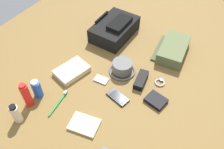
{
  "coord_description": "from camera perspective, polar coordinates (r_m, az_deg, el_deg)",
  "views": [
    {
      "loc": [
        -0.79,
        -0.5,
        1.09
      ],
      "look_at": [
        0.0,
        0.0,
        0.04
      ],
      "focal_mm": 37.51,
      "sensor_mm": 36.0,
      "label": 1
    }
  ],
  "objects": [
    {
      "name": "ground_plane",
      "position": [
        1.45,
        0.0,
        -1.36
      ],
      "size": [
        2.64,
        2.02,
        0.02
      ],
      "primitive_type": "cube",
      "color": "brown",
      "rests_on": "ground"
    },
    {
      "name": "backpack",
      "position": [
        1.71,
        0.68,
        11.07
      ],
      "size": [
        0.35,
        0.24,
        0.14
      ],
      "color": "black",
      "rests_on": "ground_plane"
    },
    {
      "name": "toiletry_pouch",
      "position": [
        1.62,
        14.62,
        5.98
      ],
      "size": [
        0.3,
        0.23,
        0.08
      ],
      "color": "#56603D",
      "rests_on": "ground_plane"
    },
    {
      "name": "bucket_hat",
      "position": [
        1.46,
        2.51,
        1.68
      ],
      "size": [
        0.17,
        0.17,
        0.08
      ],
      "color": "#606060",
      "rests_on": "ground_plane"
    },
    {
      "name": "lotion_bottle",
      "position": [
        1.32,
        -22.36,
        -8.8
      ],
      "size": [
        0.05,
        0.05,
        0.13
      ],
      "color": "beige",
      "rests_on": "ground_plane"
    },
    {
      "name": "sunscreen_spray",
      "position": [
        1.34,
        -20.15,
        -4.73
      ],
      "size": [
        0.04,
        0.04,
        0.17
      ],
      "color": "red",
      "rests_on": "ground_plane"
    },
    {
      "name": "deodorant_spray",
      "position": [
        1.38,
        -17.81,
        -3.36
      ],
      "size": [
        0.05,
        0.05,
        0.12
      ],
      "color": "blue",
      "rests_on": "ground_plane"
    },
    {
      "name": "cell_phone",
      "position": [
        1.35,
        1.41,
        -5.5
      ],
      "size": [
        0.09,
        0.14,
        0.01
      ],
      "color": "black",
      "rests_on": "ground_plane"
    },
    {
      "name": "media_player",
      "position": [
        1.43,
        -2.63,
        -1.28
      ],
      "size": [
        0.06,
        0.09,
        0.01
      ],
      "color": "#B7B7BC",
      "rests_on": "ground_plane"
    },
    {
      "name": "wristwatch",
      "position": [
        1.44,
        11.63,
        -1.85
      ],
      "size": [
        0.07,
        0.06,
        0.01
      ],
      "color": "#99999E",
      "rests_on": "ground_plane"
    },
    {
      "name": "toothbrush",
      "position": [
        1.36,
        -12.72,
        -6.53
      ],
      "size": [
        0.18,
        0.03,
        0.02
      ],
      "color": "#198C33",
      "rests_on": "ground_plane"
    },
    {
      "name": "wallet",
      "position": [
        1.35,
        10.66,
        -6.2
      ],
      "size": [
        0.11,
        0.12,
        0.02
      ],
      "primitive_type": "cube",
      "rotation": [
        0.0,
        0.0,
        -0.18
      ],
      "color": "black",
      "rests_on": "ground_plane"
    },
    {
      "name": "notepad",
      "position": [
        1.26,
        -6.79,
        -12.01
      ],
      "size": [
        0.14,
        0.17,
        0.02
      ],
      "primitive_type": "cube",
      "rotation": [
        0.0,
        0.0,
        0.2
      ],
      "color": "beige",
      "rests_on": "ground_plane"
    },
    {
      "name": "folded_towel",
      "position": [
        1.48,
        -9.78,
        0.91
      ],
      "size": [
        0.23,
        0.18,
        0.04
      ],
      "primitive_type": "cube",
      "rotation": [
        0.0,
        0.0,
        -0.25
      ],
      "color": "beige",
      "rests_on": "ground_plane"
    },
    {
      "name": "sunglasses_case",
      "position": [
        1.42,
        7.07,
        -1.3
      ],
      "size": [
        0.15,
        0.08,
        0.04
      ],
      "primitive_type": "cube",
      "rotation": [
        0.0,
        0.0,
        0.17
      ],
      "color": "black",
      "rests_on": "ground_plane"
    }
  ]
}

